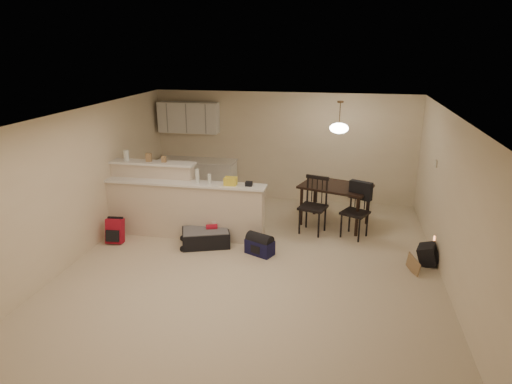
% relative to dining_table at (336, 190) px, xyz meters
% --- Properties ---
extents(room, '(7.00, 7.02, 2.50)m').
position_rel_dining_table_xyz_m(room, '(-1.25, -2.08, 0.52)').
color(room, beige).
rests_on(room, ground).
extents(breakfast_bar, '(3.08, 0.58, 1.39)m').
position_rel_dining_table_xyz_m(breakfast_bar, '(-3.01, -1.10, -0.12)').
color(breakfast_bar, beige).
rests_on(breakfast_bar, ground).
extents(upper_cabinets, '(1.40, 0.34, 0.70)m').
position_rel_dining_table_xyz_m(upper_cabinets, '(-3.45, 1.24, 1.17)').
color(upper_cabinets, white).
rests_on(upper_cabinets, room).
extents(kitchen_counter, '(1.80, 0.60, 0.90)m').
position_rel_dining_table_xyz_m(kitchen_counter, '(-3.25, 1.11, -0.28)').
color(kitchen_counter, white).
rests_on(kitchen_counter, ground).
extents(thermostat, '(0.02, 0.12, 0.12)m').
position_rel_dining_table_xyz_m(thermostat, '(1.73, -0.53, 0.77)').
color(thermostat, beige).
rests_on(thermostat, room).
extents(jar, '(0.10, 0.10, 0.20)m').
position_rel_dining_table_xyz_m(jar, '(-3.96, -0.96, 0.76)').
color(jar, silver).
rests_on(jar, breakfast_bar).
extents(cereal_box, '(0.10, 0.07, 0.16)m').
position_rel_dining_table_xyz_m(cereal_box, '(-3.51, -0.96, 0.74)').
color(cereal_box, '#9A784F').
rests_on(cereal_box, breakfast_bar).
extents(small_box, '(0.08, 0.06, 0.12)m').
position_rel_dining_table_xyz_m(small_box, '(-3.20, -0.96, 0.72)').
color(small_box, '#9A784F').
rests_on(small_box, breakfast_bar).
extents(bottle_a, '(0.07, 0.07, 0.26)m').
position_rel_dining_table_xyz_m(bottle_a, '(-2.48, -1.18, 0.49)').
color(bottle_a, silver).
rests_on(bottle_a, breakfast_bar).
extents(bottle_b, '(0.06, 0.06, 0.18)m').
position_rel_dining_table_xyz_m(bottle_b, '(-2.25, -1.18, 0.45)').
color(bottle_b, silver).
rests_on(bottle_b, breakfast_bar).
extents(bag_lump, '(0.22, 0.18, 0.14)m').
position_rel_dining_table_xyz_m(bag_lump, '(-1.86, -1.18, 0.43)').
color(bag_lump, '#9A784F').
rests_on(bag_lump, breakfast_bar).
extents(pouch, '(0.12, 0.10, 0.08)m').
position_rel_dining_table_xyz_m(pouch, '(-1.52, -1.18, 0.40)').
color(pouch, '#9A784F').
rests_on(pouch, breakfast_bar).
extents(dining_table, '(1.54, 1.26, 0.83)m').
position_rel_dining_table_xyz_m(dining_table, '(0.00, 0.00, 0.00)').
color(dining_table, black).
rests_on(dining_table, ground).
extents(pendant_lamp, '(0.36, 0.36, 0.62)m').
position_rel_dining_table_xyz_m(pendant_lamp, '(-0.00, -0.00, 1.26)').
color(pendant_lamp, brown).
rests_on(pendant_lamp, room).
extents(dining_chair_near, '(0.59, 0.58, 1.10)m').
position_rel_dining_table_xyz_m(dining_chair_near, '(-0.40, -0.51, -0.18)').
color(dining_chair_near, black).
rests_on(dining_chair_near, ground).
extents(dining_chair_far, '(0.60, 0.59, 1.04)m').
position_rel_dining_table_xyz_m(dining_chair_far, '(0.39, -0.57, -0.21)').
color(dining_chair_far, black).
rests_on(dining_chair_far, ground).
extents(suitcase, '(0.98, 0.80, 0.29)m').
position_rel_dining_table_xyz_m(suitcase, '(-2.27, -1.47, -0.59)').
color(suitcase, black).
rests_on(suitcase, ground).
extents(red_backpack, '(0.32, 0.21, 0.45)m').
position_rel_dining_table_xyz_m(red_backpack, '(-3.95, -1.68, -0.50)').
color(red_backpack, '#AD1327').
rests_on(red_backpack, ground).
extents(navy_duffel, '(0.55, 0.44, 0.26)m').
position_rel_dining_table_xyz_m(navy_duffel, '(-1.23, -1.66, -0.60)').
color(navy_duffel, '#13123B').
rests_on(navy_duffel, ground).
extents(black_daypack, '(0.35, 0.42, 0.32)m').
position_rel_dining_table_xyz_m(black_daypack, '(1.60, -1.47, -0.57)').
color(black_daypack, black).
rests_on(black_daypack, ground).
extents(cardboard_sheet, '(0.16, 0.33, 0.27)m').
position_rel_dining_table_xyz_m(cardboard_sheet, '(1.32, -1.87, -0.60)').
color(cardboard_sheet, '#9A784F').
rests_on(cardboard_sheet, ground).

